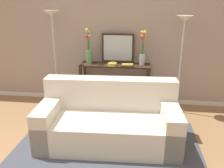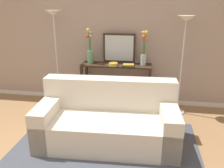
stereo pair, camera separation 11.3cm
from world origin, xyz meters
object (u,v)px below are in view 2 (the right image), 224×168
vase_short_flowers (144,49)px  fruit_bowl (113,64)px  vase_tall_flowers (90,51)px  book_stack (128,65)px  floor_lamp_left (55,32)px  wall_mirror (119,48)px  console_table (116,78)px  book_row_under_console (102,102)px  floor_lamp_right (184,38)px  couch (108,121)px

vase_short_flowers → fruit_bowl: size_ratio=3.69×
vase_tall_flowers → book_stack: size_ratio=2.90×
floor_lamp_left → wall_mirror: (1.14, 0.26, -0.30)m
vase_short_flowers → console_table: bearing=-176.7°
console_table → book_row_under_console: size_ratio=2.72×
floor_lamp_left → vase_tall_flowers: size_ratio=2.77×
floor_lamp_right → vase_tall_flowers: bearing=176.8°
couch → vase_tall_flowers: bearing=114.2°
floor_lamp_right → book_row_under_console: floor_lamp_right is taller
floor_lamp_left → couch: bearing=-44.0°
vase_tall_flowers → vase_short_flowers: size_ratio=1.05×
book_row_under_console → couch: bearing=-74.3°
console_table → wall_mirror: wall_mirror is taller
floor_lamp_left → book_row_under_console: floor_lamp_left is taller
fruit_bowl → floor_lamp_right: bearing=1.2°
couch → floor_lamp_right: bearing=46.0°
console_table → vase_short_flowers: 0.74m
floor_lamp_right → book_stack: (-0.92, -0.03, -0.49)m
console_table → vase_tall_flowers: bearing=-179.7°
floor_lamp_right → wall_mirror: 1.18m
floor_lamp_left → vase_tall_flowers: (0.62, 0.09, -0.33)m
console_table → wall_mirror: 0.56m
couch → fruit_bowl: 1.25m
wall_mirror → floor_lamp_right: bearing=-12.7°
book_stack → book_row_under_console: 0.97m
console_table → vase_tall_flowers: size_ratio=2.00×
fruit_bowl → book_stack: (0.27, -0.00, -0.01)m
vase_short_flowers → floor_lamp_left: bearing=-175.6°
console_table → book_stack: (0.23, -0.13, 0.28)m
wall_mirror → vase_tall_flowers: bearing=-162.7°
floor_lamp_right → fruit_bowl: size_ratio=10.31×
floor_lamp_left → fruit_bowl: bearing=-1.4°
book_row_under_console → fruit_bowl: bearing=-25.8°
floor_lamp_right → vase_short_flowers: 0.71m
wall_mirror → book_stack: wall_mirror is taller
floor_lamp_left → book_row_under_console: bearing=6.6°
wall_mirror → fruit_bowl: bearing=-103.0°
book_row_under_console → floor_lamp_right: bearing=-3.8°
floor_lamp_right → book_row_under_console: 1.95m
floor_lamp_right → couch: bearing=-134.0°
wall_mirror → book_row_under_console: bearing=-153.2°
couch → book_stack: (0.17, 1.11, 0.55)m
floor_lamp_right → vase_short_flowers: bearing=169.3°
vase_tall_flowers → book_row_under_console: bearing=0.7°
vase_tall_flowers → fruit_bowl: size_ratio=3.87×
book_stack → book_row_under_console: bearing=166.4°
vase_tall_flowers → floor_lamp_left: bearing=-171.5°
floor_lamp_left → vase_short_flowers: 1.64m
console_table → vase_short_flowers: vase_short_flowers is taller
book_stack → book_row_under_console: size_ratio=0.47×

